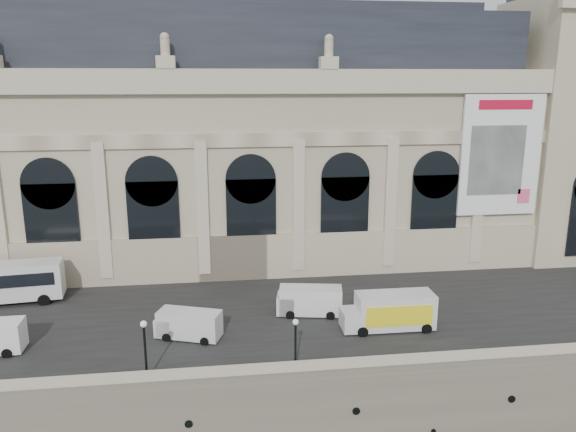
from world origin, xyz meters
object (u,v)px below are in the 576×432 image
Objects in this scene: van_b at (186,324)px; van_c at (306,301)px; lamp_left at (145,351)px; lamp_right at (295,347)px; box_truck at (390,312)px.

van_b is 11.25m from van_c.
lamp_left is (-2.48, -6.63, 1.09)m from van_b.
lamp_left is 10.69m from lamp_right.
lamp_right is at bearing -145.01° from box_truck.
box_truck is 20.71m from lamp_left.
van_b is 1.23× the size of lamp_left.
lamp_left reaches higher than van_b.
lamp_right is at bearing -103.70° from van_c.
van_c is at bearing 149.00° from box_truck.
van_c is at bearing 37.25° from lamp_left.
van_b is 0.72× the size of box_truck.
van_c is 0.77× the size of box_truck.
box_truck reaches higher than van_b.
van_b is 17.32m from box_truck.
van_b is at bearing 69.49° from lamp_left.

